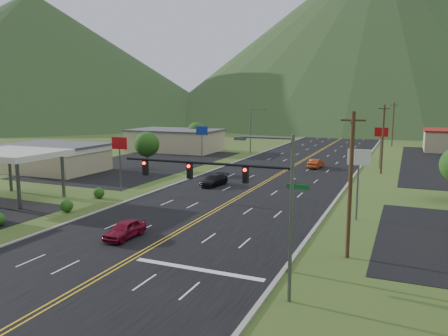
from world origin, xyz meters
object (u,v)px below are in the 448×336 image
at_px(car_dark_mid, 214,180).
at_px(car_red_far, 316,164).
at_px(streetlight_east, 285,207).
at_px(streetlight_west, 252,127).
at_px(traffic_signal, 231,184).
at_px(gas_canopy, 12,155).
at_px(car_red_near, 125,230).

relative_size(car_dark_mid, car_red_far, 1.09).
distance_m(streetlight_east, streetlight_west, 64.21).
bearing_deg(traffic_signal, streetlight_east, -40.39).
bearing_deg(gas_canopy, traffic_signal, -15.70).
bearing_deg(streetlight_east, car_red_far, 99.08).
bearing_deg(car_dark_mid, streetlight_west, 108.69).
bearing_deg(gas_canopy, streetlight_east, -19.88).
bearing_deg(car_red_far, car_dark_mid, 71.89).
bearing_deg(car_red_far, car_red_near, 87.57).
relative_size(streetlight_east, car_dark_mid, 1.91).
bearing_deg(car_red_near, car_dark_mid, 96.92).
relative_size(streetlight_west, car_red_far, 2.08).
height_order(traffic_signal, car_red_far, traffic_signal).
bearing_deg(traffic_signal, gas_canopy, 164.30).
relative_size(traffic_signal, car_red_near, 3.21).
height_order(streetlight_west, car_red_near, streetlight_west).
bearing_deg(car_dark_mid, gas_canopy, -130.35).
bearing_deg(car_red_far, gas_canopy, 60.13).
bearing_deg(traffic_signal, car_dark_mid, 116.77).
bearing_deg(car_red_near, streetlight_east, -19.89).
bearing_deg(car_red_far, traffic_signal, 100.71).
height_order(streetlight_west, car_dark_mid, streetlight_west).
xyz_separation_m(car_red_near, car_dark_mid, (-2.17, 21.69, -0.01)).
bearing_deg(gas_canopy, car_red_near, -18.96).
height_order(gas_canopy, car_red_far, gas_canopy).
xyz_separation_m(traffic_signal, car_red_near, (-9.52, 1.49, -4.64)).
bearing_deg(gas_canopy, car_red_far, 53.08).
bearing_deg(car_red_near, gas_canopy, 162.25).
height_order(gas_canopy, car_dark_mid, gas_canopy).
xyz_separation_m(traffic_signal, streetlight_west, (-18.16, 56.00, -0.15)).
relative_size(traffic_signal, car_red_far, 3.02).
bearing_deg(streetlight_east, car_red_near, 158.90).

